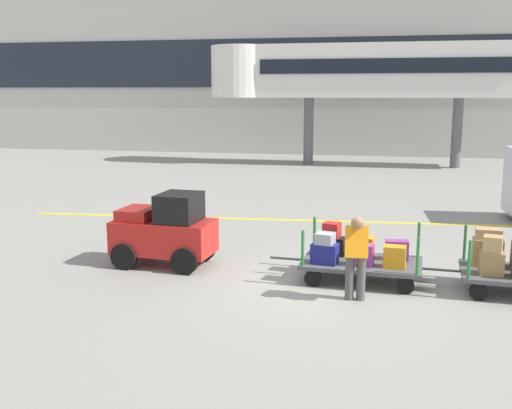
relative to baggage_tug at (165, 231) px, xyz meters
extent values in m
plane|color=gray|center=(3.44, -0.79, -0.75)|extent=(120.00, 120.00, 0.00)
cube|color=yellow|center=(4.16, 5.35, -0.75)|extent=(20.02, 1.76, 0.01)
cube|color=#BCB7AD|center=(3.44, 25.21, 4.13)|extent=(55.77, 2.40, 9.76)
cube|color=#1E232D|center=(3.44, 23.96, 4.62)|extent=(52.98, 0.12, 2.80)
cube|color=silver|center=(4.35, 19.21, 3.95)|extent=(13.23, 2.20, 2.60)
cylinder|color=silver|center=(-2.86, 19.21, 3.95)|extent=(3.00, 3.00, 2.60)
cube|color=black|center=(4.35, 18.07, 4.15)|extent=(11.91, 0.08, 0.70)
cylinder|color=#59595B|center=(0.71, 19.21, 0.95)|extent=(0.50, 0.50, 3.40)
cylinder|color=#59595B|center=(7.99, 19.21, 0.95)|extent=(0.50, 0.50, 3.40)
cube|color=red|center=(-0.03, 0.00, -0.12)|extent=(2.16, 1.23, 0.70)
cube|color=black|center=(0.33, -0.02, 0.53)|extent=(0.86, 1.04, 0.60)
cube|color=#A51B16|center=(-0.61, 0.04, 0.35)|extent=(0.76, 0.98, 0.24)
cylinder|color=black|center=(-0.68, 0.57, -0.47)|extent=(0.57, 0.21, 0.56)
cylinder|color=black|center=(-0.75, -0.48, -0.47)|extent=(0.57, 0.21, 0.56)
cylinder|color=black|center=(0.68, 0.48, -0.47)|extent=(0.57, 0.21, 0.56)
cylinder|color=black|center=(0.61, -0.56, -0.47)|extent=(0.57, 0.21, 0.56)
cube|color=#4C4C4F|center=(4.16, -0.26, -0.39)|extent=(2.38, 1.54, 0.08)
cylinder|color=#237033|center=(3.14, 0.45, 0.00)|extent=(0.06, 0.06, 0.70)
cylinder|color=#237033|center=(3.06, -0.84, 0.00)|extent=(0.06, 0.06, 0.70)
cylinder|color=#237033|center=(5.25, 0.32, 0.00)|extent=(0.06, 0.06, 0.70)
cylinder|color=#237033|center=(5.17, -0.97, 0.00)|extent=(0.06, 0.06, 0.70)
cylinder|color=black|center=(3.33, 0.39, -0.59)|extent=(0.33, 0.12, 0.32)
cylinder|color=black|center=(3.26, -0.80, -0.59)|extent=(0.33, 0.12, 0.32)
cylinder|color=black|center=(5.06, 0.28, -0.59)|extent=(0.33, 0.12, 0.32)
cylinder|color=black|center=(4.98, -0.91, -0.59)|extent=(0.33, 0.12, 0.32)
cylinder|color=#333333|center=(2.66, -0.17, -0.41)|extent=(0.70, 0.09, 0.05)
cube|color=black|center=(3.53, 0.10, -0.17)|extent=(0.53, 0.34, 0.37)
cube|color=navy|center=(3.46, -0.56, -0.16)|extent=(0.55, 0.43, 0.39)
cube|color=orange|center=(4.18, 0.07, -0.14)|extent=(0.45, 0.39, 0.42)
cube|color=#8C338C|center=(4.17, -0.56, -0.14)|extent=(0.45, 0.36, 0.42)
cube|color=#8C338C|center=(4.82, 0.00, -0.16)|extent=(0.46, 0.28, 0.39)
cube|color=orange|center=(4.78, -0.57, -0.14)|extent=(0.43, 0.33, 0.42)
cube|color=red|center=(3.53, 0.10, 0.16)|extent=(0.38, 0.36, 0.30)
cube|color=#99999E|center=(3.46, -0.56, 0.14)|extent=(0.40, 0.40, 0.21)
cylinder|color=#237033|center=(6.14, 0.26, 0.00)|extent=(0.06, 0.06, 0.70)
cylinder|color=#237033|center=(6.06, -1.02, 0.00)|extent=(0.06, 0.06, 0.70)
cylinder|color=black|center=(6.33, 0.20, -0.59)|extent=(0.33, 0.12, 0.32)
cylinder|color=black|center=(6.25, -0.99, -0.59)|extent=(0.33, 0.12, 0.32)
cylinder|color=#333333|center=(5.66, -0.35, -0.41)|extent=(0.70, 0.09, 0.05)
cube|color=#A87F4C|center=(6.51, -0.07, -0.09)|extent=(0.57, 0.41, 0.52)
cube|color=olive|center=(6.49, -0.67, -0.14)|extent=(0.43, 0.40, 0.42)
cube|color=tan|center=(6.51, -0.07, 0.27)|extent=(0.49, 0.34, 0.20)
cube|color=tan|center=(6.49, -0.67, 0.22)|extent=(0.39, 0.38, 0.29)
cylinder|color=#4C4C4C|center=(3.99, -1.41, -0.34)|extent=(0.16, 0.16, 0.82)
cylinder|color=#4C4C4C|center=(4.19, -1.40, -0.34)|extent=(0.16, 0.16, 0.82)
cube|color=orange|center=(4.09, -1.51, 0.33)|extent=(0.43, 0.45, 0.61)
sphere|color=#8C6647|center=(4.10, -1.63, 0.70)|extent=(0.22, 0.22, 0.22)
camera|label=1|loc=(4.48, -11.97, 2.91)|focal=42.64mm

